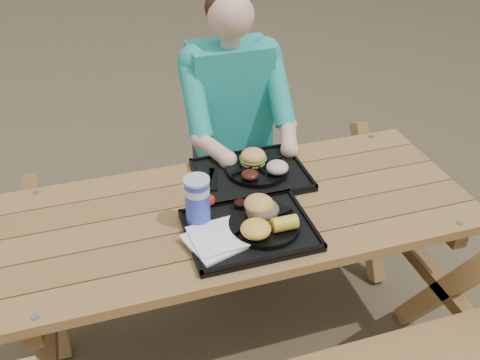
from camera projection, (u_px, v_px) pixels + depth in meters
name	position (u px, v px, depth m)	size (l,w,h in m)	color
ground	(240.00, 336.00, 2.48)	(60.00, 60.00, 0.00)	#999999
picnic_table	(240.00, 278.00, 2.27)	(1.80, 1.49, 0.75)	#999999
tray_near	(249.00, 231.00, 1.93)	(0.45, 0.35, 0.02)	black
tray_far	(251.00, 175.00, 2.22)	(0.45, 0.35, 0.02)	black
plate_near	(264.00, 225.00, 1.92)	(0.26, 0.26, 0.02)	black
plate_far	(257.00, 169.00, 2.22)	(0.26, 0.26, 0.02)	black
napkin_stack	(215.00, 240.00, 1.85)	(0.18, 0.18, 0.02)	white
soda_cup	(198.00, 202.00, 1.90)	(0.09, 0.09, 0.18)	blue
condiment_bbq	(241.00, 206.00, 2.01)	(0.05, 0.05, 0.03)	black
condiment_mustard	(253.00, 202.00, 2.02)	(0.05, 0.05, 0.03)	#FFAD1C
sandwich	(263.00, 202.00, 1.92)	(0.11, 0.11, 0.12)	#E9AC52
mac_cheese	(256.00, 229.00, 1.85)	(0.11, 0.11, 0.05)	yellow
corn_cob	(285.00, 223.00, 1.87)	(0.09, 0.09, 0.05)	yellow
cutlery_far	(213.00, 178.00, 2.18)	(0.03, 0.17, 0.01)	black
burger	(253.00, 153.00, 2.22)	(0.11, 0.11, 0.10)	#F6AC56
baked_beans	(250.00, 175.00, 2.14)	(0.07, 0.07, 0.03)	#44130D
potato_salad	(277.00, 167.00, 2.17)	(0.09, 0.09, 0.05)	beige
diner	(231.00, 139.00, 2.71)	(0.48, 0.84, 1.28)	#17A0A5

